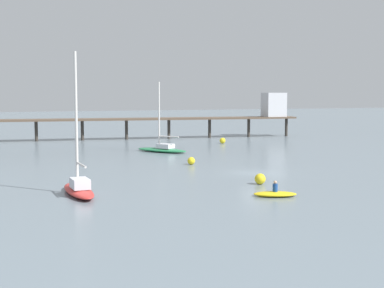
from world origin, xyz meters
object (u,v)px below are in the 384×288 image
object	(u,v)px
mooring_buoy_outer	(260,179)
mooring_buoy_far	(191,161)
sailboat_green	(162,148)
dinghy_yellow	(275,194)
pier	(188,114)
sailboat_red	(79,186)
mooring_buoy_inner	(223,141)

from	to	relation	value
mooring_buoy_outer	mooring_buoy_far	distance (m)	13.61
sailboat_green	mooring_buoy_far	world-z (taller)	sailboat_green
sailboat_green	dinghy_yellow	bearing A→B (deg)	-95.41
pier	sailboat_red	size ratio (longest dim) A/B	5.65
pier	sailboat_green	xyz separation A→B (m)	(-11.69, -19.22, -3.59)
mooring_buoy_inner	sailboat_red	bearing A→B (deg)	-130.57
dinghy_yellow	mooring_buoy_outer	bearing A→B (deg)	71.11
sailboat_green	dinghy_yellow	xyz separation A→B (m)	(-2.96, -31.30, -0.32)
mooring_buoy_far	mooring_buoy_outer	bearing A→B (deg)	-89.12
sailboat_green	pier	bearing A→B (deg)	58.68
dinghy_yellow	mooring_buoy_inner	size ratio (longest dim) A/B	3.88
pier	sailboat_red	distance (m)	52.18
dinghy_yellow	mooring_buoy_inner	world-z (taller)	dinghy_yellow
sailboat_green	mooring_buoy_outer	distance (m)	26.39
pier	mooring_buoy_inner	distance (m)	11.93
sailboat_red	dinghy_yellow	bearing A→B (deg)	-26.09
sailboat_red	mooring_buoy_far	distance (m)	18.80
mooring_buoy_far	pier	bearing A→B (deg)	67.60
pier	mooring_buoy_outer	xyz separation A→B (m)	(-12.97, -45.57, -3.66)
sailboat_red	mooring_buoy_outer	size ratio (longest dim) A/B	11.63
mooring_buoy_inner	mooring_buoy_far	bearing A→B (deg)	-124.16
mooring_buoy_outer	dinghy_yellow	bearing A→B (deg)	-108.89
sailboat_green	mooring_buoy_inner	bearing A→B (deg)	32.23
sailboat_green	mooring_buoy_inner	size ratio (longest dim) A/B	10.21
pier	mooring_buoy_far	xyz separation A→B (m)	(-13.18, -31.97, -3.71)
sailboat_green	mooring_buoy_outer	world-z (taller)	sailboat_green
pier	sailboat_red	world-z (taller)	sailboat_red
sailboat_red	mooring_buoy_far	xyz separation A→B (m)	(14.21, 12.31, -0.26)
pier	mooring_buoy_outer	bearing A→B (deg)	-105.88
sailboat_red	pier	bearing A→B (deg)	58.27
dinghy_yellow	sailboat_red	bearing A→B (deg)	153.91
pier	mooring_buoy_inner	world-z (taller)	pier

